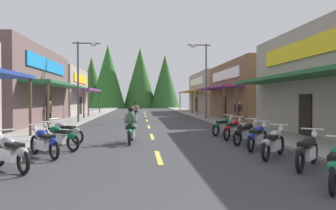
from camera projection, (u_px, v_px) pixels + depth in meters
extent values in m
cube|color=#38383A|center=(147.00, 121.00, 27.05)|extent=(9.76, 80.54, 0.10)
cube|color=#9E9991|center=(74.00, 120.00, 26.51)|extent=(2.50, 80.54, 0.12)
cube|color=#9E9991|center=(217.00, 120.00, 27.59)|extent=(2.50, 80.54, 0.12)
cube|color=#E0C64C|center=(158.00, 157.00, 10.06)|extent=(0.16, 2.40, 0.01)
cube|color=#E0C64C|center=(152.00, 137.00, 15.60)|extent=(0.16, 2.40, 0.01)
cube|color=#E0C64C|center=(149.00, 127.00, 21.06)|extent=(0.16, 2.40, 0.01)
cube|color=#E0C64C|center=(147.00, 121.00, 27.12)|extent=(0.16, 2.40, 0.01)
cube|color=#E0C64C|center=(146.00, 116.00, 33.81)|extent=(0.16, 2.40, 0.01)
cube|color=#E0C64C|center=(145.00, 114.00, 39.59)|extent=(0.16, 2.40, 0.01)
cube|color=#E0C64C|center=(144.00, 112.00, 45.07)|extent=(0.16, 2.40, 0.01)
cube|color=#E0C64C|center=(144.00, 110.00, 51.39)|extent=(0.16, 2.40, 0.01)
cube|color=#E0C64C|center=(143.00, 109.00, 58.07)|extent=(0.16, 2.40, 0.01)
cylinder|color=brown|center=(30.00, 109.00, 14.98)|extent=(0.14, 0.14, 2.82)
cube|color=#236033|center=(60.00, 85.00, 23.46)|extent=(1.80, 11.79, 0.16)
cylinder|color=brown|center=(48.00, 107.00, 17.88)|extent=(0.14, 0.14, 2.82)
cylinder|color=brown|center=(84.00, 104.00, 29.22)|extent=(0.14, 0.14, 2.82)
cube|color=#197FCC|center=(49.00, 65.00, 23.35)|extent=(0.10, 9.17, 0.90)
cube|color=black|center=(49.00, 110.00, 23.41)|extent=(0.08, 1.10, 2.10)
cube|color=gray|center=(47.00, 92.00, 35.66)|extent=(7.37, 10.36, 5.29)
cube|color=#8C338C|center=(88.00, 90.00, 36.06)|extent=(1.80, 9.33, 0.16)
cylinder|color=brown|center=(88.00, 103.00, 31.70)|extent=(0.14, 0.14, 2.82)
cylinder|color=brown|center=(100.00, 103.00, 40.59)|extent=(0.14, 0.14, 2.82)
cube|color=yellow|center=(81.00, 79.00, 35.96)|extent=(0.10, 7.25, 0.90)
cube|color=black|center=(81.00, 106.00, 36.02)|extent=(0.08, 1.10, 2.10)
cube|color=#236033|center=(288.00, 77.00, 15.07)|extent=(1.80, 11.79, 0.16)
cylinder|color=brown|center=(237.00, 106.00, 20.71)|extent=(0.14, 0.14, 2.82)
cube|color=yellow|center=(305.00, 48.00, 15.12)|extent=(0.10, 9.17, 0.90)
cube|color=black|center=(305.00, 116.00, 15.18)|extent=(0.08, 1.10, 2.10)
cube|color=brown|center=(259.00, 91.00, 30.03)|extent=(6.68, 12.92, 5.28)
cube|color=#8C338C|center=(215.00, 88.00, 29.65)|extent=(1.80, 11.62, 0.16)
cylinder|color=brown|center=(224.00, 105.00, 24.03)|extent=(0.14, 0.14, 2.82)
cylinder|color=brown|center=(197.00, 103.00, 35.20)|extent=(0.14, 0.14, 2.82)
cube|color=white|center=(224.00, 75.00, 29.70)|extent=(0.10, 9.04, 0.90)
cube|color=black|center=(224.00, 108.00, 29.76)|extent=(0.08, 1.10, 2.10)
cube|color=gray|center=(221.00, 93.00, 44.96)|extent=(7.14, 13.52, 5.52)
cube|color=gold|center=(190.00, 92.00, 44.56)|extent=(1.80, 12.16, 0.16)
cylinder|color=brown|center=(192.00, 103.00, 38.67)|extent=(0.14, 0.14, 2.82)
cylinder|color=brown|center=(180.00, 102.00, 50.39)|extent=(0.14, 0.14, 2.82)
cube|color=white|center=(196.00, 82.00, 44.61)|extent=(0.10, 9.46, 0.90)
cube|color=black|center=(196.00, 105.00, 44.68)|extent=(0.08, 1.10, 2.10)
cylinder|color=#474C51|center=(78.00, 83.00, 23.98)|extent=(0.14, 0.14, 6.21)
cylinder|color=#474C51|center=(86.00, 43.00, 23.98)|extent=(2.07, 0.10, 0.10)
ellipsoid|color=silver|center=(93.00, 45.00, 24.03)|extent=(0.50, 0.30, 0.24)
cylinder|color=#474C51|center=(206.00, 82.00, 28.08)|extent=(0.14, 0.14, 6.75)
cylinder|color=#474C51|center=(199.00, 45.00, 27.96)|extent=(2.07, 0.10, 0.10)
ellipsoid|color=silver|center=(193.00, 46.00, 27.92)|extent=(0.50, 0.30, 0.24)
torus|color=black|center=(333.00, 180.00, 6.04)|extent=(0.48, 0.56, 0.64)
cube|color=black|center=(336.00, 157.00, 6.45)|extent=(0.60, 0.64, 0.12)
ellipsoid|color=#0C5933|center=(333.00, 167.00, 6.08)|extent=(0.46, 0.49, 0.24)
torus|color=black|center=(314.00, 152.00, 9.11)|extent=(0.50, 0.54, 0.64)
torus|color=black|center=(300.00, 161.00, 7.91)|extent=(0.50, 0.54, 0.64)
cube|color=silver|center=(307.00, 153.00, 8.51)|extent=(0.68, 0.71, 0.32)
ellipsoid|color=black|center=(309.00, 141.00, 8.66)|extent=(0.61, 0.63, 0.28)
cube|color=black|center=(305.00, 144.00, 8.30)|extent=(0.61, 0.63, 0.12)
ellipsoid|color=black|center=(301.00, 151.00, 7.95)|extent=(0.47, 0.49, 0.24)
cylinder|color=silver|center=(313.00, 142.00, 9.00)|extent=(0.29, 0.32, 0.71)
cylinder|color=silver|center=(312.00, 129.00, 8.90)|extent=(0.47, 0.43, 0.04)
sphere|color=white|center=(314.00, 134.00, 9.12)|extent=(0.16, 0.16, 0.16)
torus|color=black|center=(280.00, 145.00, 10.62)|extent=(0.49, 0.55, 0.64)
torus|color=black|center=(266.00, 151.00, 9.39)|extent=(0.49, 0.55, 0.64)
cube|color=silver|center=(274.00, 145.00, 10.00)|extent=(0.67, 0.71, 0.32)
ellipsoid|color=#99999E|center=(276.00, 135.00, 10.16)|extent=(0.61, 0.63, 0.28)
cube|color=black|center=(271.00, 137.00, 9.80)|extent=(0.60, 0.64, 0.12)
ellipsoid|color=#99999E|center=(266.00, 143.00, 9.43)|extent=(0.47, 0.49, 0.24)
cylinder|color=silver|center=(279.00, 135.00, 10.50)|extent=(0.29, 0.32, 0.71)
cylinder|color=silver|center=(278.00, 125.00, 10.40)|extent=(0.48, 0.42, 0.04)
sphere|color=white|center=(281.00, 129.00, 10.63)|extent=(0.16, 0.16, 0.16)
torus|color=black|center=(264.00, 139.00, 12.25)|extent=(0.48, 0.56, 0.64)
torus|color=black|center=(251.00, 143.00, 11.00)|extent=(0.48, 0.56, 0.64)
cube|color=silver|center=(258.00, 139.00, 11.62)|extent=(0.66, 0.72, 0.32)
ellipsoid|color=navy|center=(260.00, 130.00, 11.78)|extent=(0.60, 0.64, 0.28)
cube|color=black|center=(256.00, 132.00, 11.41)|extent=(0.59, 0.64, 0.12)
ellipsoid|color=navy|center=(251.00, 137.00, 11.04)|extent=(0.46, 0.49, 0.24)
cylinder|color=silver|center=(263.00, 131.00, 12.13)|extent=(0.28, 0.33, 0.71)
cylinder|color=silver|center=(262.00, 121.00, 12.03)|extent=(0.49, 0.41, 0.04)
sphere|color=white|center=(264.00, 125.00, 12.26)|extent=(0.16, 0.16, 0.16)
torus|color=black|center=(255.00, 135.00, 13.61)|extent=(0.53, 0.51, 0.64)
torus|color=black|center=(237.00, 138.00, 12.49)|extent=(0.53, 0.51, 0.64)
cube|color=silver|center=(246.00, 134.00, 13.05)|extent=(0.70, 0.68, 0.32)
ellipsoid|color=black|center=(249.00, 126.00, 13.19)|extent=(0.63, 0.62, 0.28)
cube|color=black|center=(244.00, 128.00, 12.86)|extent=(0.63, 0.62, 0.12)
ellipsoid|color=black|center=(238.00, 132.00, 12.52)|extent=(0.48, 0.48, 0.24)
cylinder|color=silver|center=(253.00, 127.00, 13.51)|extent=(0.31, 0.30, 0.71)
cylinder|color=silver|center=(252.00, 119.00, 13.41)|extent=(0.44, 0.46, 0.04)
sphere|color=white|center=(255.00, 122.00, 13.63)|extent=(0.16, 0.16, 0.16)
torus|color=black|center=(240.00, 131.00, 15.26)|extent=(0.49, 0.56, 0.64)
torus|color=black|center=(227.00, 134.00, 14.03)|extent=(0.49, 0.56, 0.64)
cube|color=silver|center=(233.00, 131.00, 14.64)|extent=(0.66, 0.72, 0.32)
ellipsoid|color=#A51414|center=(235.00, 123.00, 14.80)|extent=(0.60, 0.64, 0.28)
cube|color=black|center=(231.00, 125.00, 14.43)|extent=(0.60, 0.64, 0.12)
ellipsoid|color=#A51414|center=(227.00, 128.00, 14.06)|extent=(0.47, 0.49, 0.24)
cylinder|color=silver|center=(239.00, 124.00, 15.15)|extent=(0.28, 0.32, 0.71)
cylinder|color=silver|center=(238.00, 117.00, 15.04)|extent=(0.49, 0.41, 0.04)
sphere|color=white|center=(240.00, 120.00, 15.28)|extent=(0.16, 0.16, 0.16)
torus|color=black|center=(230.00, 128.00, 16.88)|extent=(0.52, 0.53, 0.64)
torus|color=black|center=(216.00, 130.00, 15.72)|extent=(0.52, 0.53, 0.64)
cube|color=silver|center=(223.00, 127.00, 16.30)|extent=(0.69, 0.69, 0.32)
ellipsoid|color=#0C5933|center=(225.00, 121.00, 16.45)|extent=(0.62, 0.62, 0.28)
cube|color=black|center=(221.00, 122.00, 16.10)|extent=(0.62, 0.62, 0.12)
ellipsoid|color=#0C5933|center=(216.00, 125.00, 15.76)|extent=(0.48, 0.48, 0.24)
cylinder|color=silver|center=(229.00, 122.00, 16.77)|extent=(0.30, 0.31, 0.71)
cylinder|color=silver|center=(228.00, 115.00, 16.67)|extent=(0.46, 0.45, 0.04)
sphere|color=white|center=(231.00, 118.00, 16.89)|extent=(0.16, 0.16, 0.16)
torus|color=black|center=(0.00, 155.00, 8.76)|extent=(0.51, 0.54, 0.64)
torus|color=black|center=(23.00, 162.00, 7.75)|extent=(0.51, 0.54, 0.64)
cube|color=silver|center=(11.00, 155.00, 8.26)|extent=(0.68, 0.70, 0.32)
ellipsoid|color=#99999E|center=(8.00, 142.00, 8.38)|extent=(0.62, 0.63, 0.28)
cube|color=black|center=(15.00, 145.00, 8.08)|extent=(0.61, 0.63, 0.12)
ellipsoid|color=#99999E|center=(22.00, 152.00, 7.78)|extent=(0.48, 0.49, 0.24)
cylinder|color=silver|center=(1.00, 143.00, 8.67)|extent=(0.30, 0.31, 0.71)
cylinder|color=silver|center=(3.00, 130.00, 8.58)|extent=(0.47, 0.44, 0.04)
torus|color=black|center=(35.00, 145.00, 10.68)|extent=(0.48, 0.56, 0.64)
torus|color=black|center=(54.00, 150.00, 9.61)|extent=(0.48, 0.56, 0.64)
cube|color=silver|center=(44.00, 145.00, 10.14)|extent=(0.66, 0.72, 0.32)
ellipsoid|color=navy|center=(41.00, 134.00, 10.28)|extent=(0.60, 0.64, 0.28)
cube|color=black|center=(47.00, 137.00, 9.96)|extent=(0.60, 0.64, 0.12)
ellipsoid|color=navy|center=(53.00, 142.00, 9.64)|extent=(0.46, 0.49, 0.24)
cylinder|color=silver|center=(36.00, 135.00, 10.58)|extent=(0.28, 0.33, 0.71)
cylinder|color=silver|center=(38.00, 124.00, 10.49)|extent=(0.49, 0.41, 0.04)
sphere|color=white|center=(34.00, 129.00, 10.69)|extent=(0.16, 0.16, 0.16)
torus|color=black|center=(46.00, 140.00, 11.95)|extent=(0.57, 0.46, 0.64)
torus|color=black|center=(73.00, 143.00, 11.16)|extent=(0.57, 0.46, 0.64)
cube|color=silver|center=(59.00, 139.00, 11.55)|extent=(0.73, 0.64, 0.32)
ellipsoid|color=#0C5933|center=(55.00, 130.00, 11.65)|extent=(0.64, 0.59, 0.28)
cube|color=black|center=(63.00, 132.00, 11.42)|extent=(0.65, 0.58, 0.12)
ellipsoid|color=#0C5933|center=(72.00, 136.00, 11.18)|extent=(0.50, 0.46, 0.24)
cylinder|color=silver|center=(48.00, 131.00, 11.88)|extent=(0.33, 0.27, 0.71)
cylinder|color=silver|center=(50.00, 122.00, 11.81)|extent=(0.39, 0.50, 0.04)
sphere|color=white|center=(45.00, 126.00, 11.96)|extent=(0.16, 0.16, 0.16)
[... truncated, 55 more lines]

